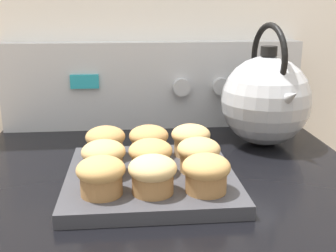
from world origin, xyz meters
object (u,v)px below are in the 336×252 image
Objects in this scene: tea_kettle at (266,99)px; muffin_r1_c1 at (151,156)px; muffin_r1_c2 at (199,154)px; muffin_r2_c2 at (191,139)px; muffin_pan at (151,178)px; muffin_r1_c0 at (104,157)px; muffin_r0_c2 at (206,172)px; muffin_r0_c0 at (101,175)px; muffin_r2_c0 at (106,141)px; muffin_r0_c1 at (153,174)px; muffin_r2_c1 at (149,140)px.

muffin_r1_c1 is at bearing -142.75° from tea_kettle.
muffin_r1_c2 and muffin_r2_c2 have the same top height.
muffin_r1_c1 and muffin_r1_c2 have the same top height.
muffin_r1_c0 is at bearing -179.86° from muffin_pan.
muffin_r0_c2 is 1.00× the size of muffin_r1_c0.
muffin_r2_c0 is (-0.00, 0.16, 0.00)m from muffin_r0_c0.
muffin_r1_c1 is (0.00, 0.08, 0.00)m from muffin_r0_c1.
tea_kettle reaches higher than muffin_r0_c1.
muffin_r0_c2 is at bearing -1.61° from muffin_r0_c0.
muffin_pan is at bearing 90.17° from muffin_r1_c1.
muffin_r1_c1 is at bearing 44.43° from muffin_r0_c0.
muffin_r0_c0 is 0.11m from muffin_r1_c1.
muffin_r2_c2 is (0.00, 0.16, 0.00)m from muffin_r0_c2.
muffin_r2_c0 is at bearing 90.51° from muffin_r1_c0.
muffin_r1_c0 and muffin_r1_c1 have the same top height.
muffin_r2_c1 is (-0.08, 0.08, 0.00)m from muffin_r1_c2.
muffin_r0_c2 and muffin_r2_c0 have the same top height.
muffin_pan is 0.09m from muffin_r1_c2.
muffin_r2_c0 is at bearing 152.15° from muffin_r1_c2.
muffin_r0_c1 is at bearing -90.86° from muffin_r2_c1.
muffin_r0_c0 is 0.18m from muffin_r2_c1.
muffin_r1_c0 and muffin_r2_c2 have the same top height.
muffin_r0_c1 and muffin_r1_c1 have the same top height.
muffin_r1_c1 is 1.00× the size of muffin_r2_c0.
muffin_pan is 0.34m from tea_kettle.
muffin_r2_c1 is (0.00, 0.08, 0.04)m from muffin_pan.
muffin_r1_c0 is 1.00× the size of muffin_r1_c2.
muffin_r1_c1 and muffin_r2_c1 have the same top height.
muffin_r0_c1 is 0.16m from muffin_r2_c1.
muffin_r0_c0 is 0.18m from muffin_r1_c2.
muffin_r2_c2 is at bearing 89.72° from muffin_r0_c2.
muffin_r0_c0 is 1.00× the size of muffin_r1_c2.
muffin_r1_c2 is at bearing 0.17° from muffin_r1_c1.
muffin_r1_c2 is at bearing 25.65° from muffin_r0_c0.
muffin_r2_c1 is at bearing 115.43° from muffin_r0_c2.
muffin_r0_c1 is 0.18m from muffin_r2_c0.
muffin_r0_c2 and muffin_r1_c0 have the same top height.
muffin_r1_c0 is 0.39m from tea_kettle.
muffin_r1_c1 is (-0.08, 0.08, 0.00)m from muffin_r0_c2.
muffin_pan is at bearing 133.92° from muffin_r0_c2.
muffin_r0_c1 and muffin_r2_c1 have the same top height.
muffin_r1_c0 is at bearing 90.13° from muffin_r0_c0.
muffin_r1_c1 is (0.00, -0.00, 0.04)m from muffin_pan.
muffin_r0_c1 is 0.11m from muffin_r1_c2.
muffin_pan is at bearing -46.47° from muffin_r2_c0.
muffin_r2_c0 reaches higher than muffin_pan.
muffin_r2_c1 is (0.00, 0.08, 0.00)m from muffin_r1_c1.
muffin_r2_c0 is at bearing -161.58° from tea_kettle.
tea_kettle is at bearing 37.25° from muffin_r1_c1.
muffin_r1_c2 is 1.00× the size of muffin_r2_c2.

